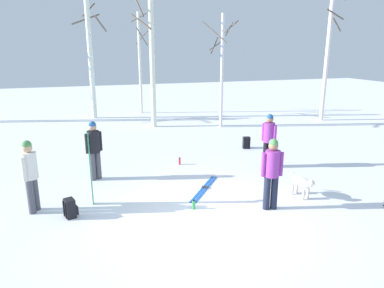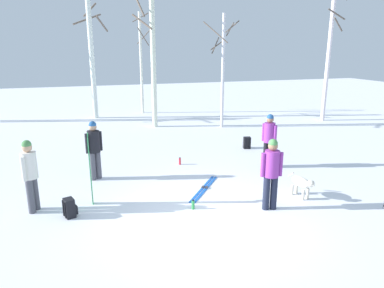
# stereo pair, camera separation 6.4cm
# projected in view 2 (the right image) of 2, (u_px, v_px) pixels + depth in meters

# --- Properties ---
(ground_plane) EXTENTS (60.00, 60.00, 0.00)m
(ground_plane) POSITION_uv_depth(u_px,v_px,m) (204.00, 218.00, 7.95)
(ground_plane) COLOR white
(person_0) EXTENTS (0.34, 0.48, 1.72)m
(person_0) POSITION_uv_depth(u_px,v_px,m) (30.00, 171.00, 8.03)
(person_0) COLOR #4C4C56
(person_0) RESTS_ON ground_plane
(person_1) EXTENTS (0.34, 0.47, 1.72)m
(person_1) POSITION_uv_depth(u_px,v_px,m) (269.00, 137.00, 11.09)
(person_1) COLOR black
(person_1) RESTS_ON ground_plane
(person_2) EXTENTS (0.47, 0.34, 1.72)m
(person_2) POSITION_uv_depth(u_px,v_px,m) (94.00, 147.00, 10.05)
(person_2) COLOR #4C4C56
(person_2) RESTS_ON ground_plane
(person_3) EXTENTS (0.51, 0.34, 1.72)m
(person_3) POSITION_uv_depth(u_px,v_px,m) (271.00, 170.00, 8.14)
(person_3) COLOR #1E2338
(person_3) RESTS_ON ground_plane
(dog) EXTENTS (0.32, 0.89, 0.57)m
(dog) POSITION_uv_depth(u_px,v_px,m) (302.00, 183.00, 8.95)
(dog) COLOR beige
(dog) RESTS_ON ground_plane
(ski_pair_planted_0) EXTENTS (0.04, 0.25, 1.80)m
(ski_pair_planted_0) POSITION_uv_depth(u_px,v_px,m) (90.00, 170.00, 8.39)
(ski_pair_planted_0) COLOR green
(ski_pair_planted_0) RESTS_ON ground_plane
(ski_pair_lying_0) EXTENTS (1.32, 1.64, 0.05)m
(ski_pair_lying_0) POSITION_uv_depth(u_px,v_px,m) (204.00, 188.00, 9.59)
(ski_pair_lying_0) COLOR blue
(ski_pair_lying_0) RESTS_ON ground_plane
(backpack_0) EXTENTS (0.33, 0.31, 0.44)m
(backpack_0) POSITION_uv_depth(u_px,v_px,m) (70.00, 208.00, 7.95)
(backpack_0) COLOR black
(backpack_0) RESTS_ON ground_plane
(backpack_1) EXTENTS (0.30, 0.32, 0.44)m
(backpack_1) POSITION_uv_depth(u_px,v_px,m) (247.00, 143.00, 13.38)
(backpack_1) COLOR black
(backpack_1) RESTS_ON ground_plane
(water_bottle_0) EXTENTS (0.07, 0.07, 0.24)m
(water_bottle_0) POSITION_uv_depth(u_px,v_px,m) (180.00, 161.00, 11.55)
(water_bottle_0) COLOR red
(water_bottle_0) RESTS_ON ground_plane
(water_bottle_1) EXTENTS (0.07, 0.07, 0.23)m
(water_bottle_1) POSITION_uv_depth(u_px,v_px,m) (193.00, 205.00, 8.36)
(water_bottle_1) COLOR green
(water_bottle_1) RESTS_ON ground_plane
(birch_tree_2) EXTENTS (1.77, 1.79, 6.73)m
(birch_tree_2) POSITION_uv_depth(u_px,v_px,m) (92.00, 52.00, 18.37)
(birch_tree_2) COLOR white
(birch_tree_2) RESTS_ON ground_plane
(birch_tree_3) EXTENTS (1.01, 1.41, 7.04)m
(birch_tree_3) POSITION_uv_depth(u_px,v_px,m) (152.00, 49.00, 16.16)
(birch_tree_3) COLOR silver
(birch_tree_3) RESTS_ON ground_plane
(birch_tree_4) EXTENTS (1.18, 1.33, 5.60)m
(birch_tree_4) POSITION_uv_depth(u_px,v_px,m) (141.00, 61.00, 20.01)
(birch_tree_4) COLOR white
(birch_tree_4) RESTS_ON ground_plane
(birch_tree_5) EXTENTS (1.60, 1.59, 5.18)m
(birch_tree_5) POSITION_uv_depth(u_px,v_px,m) (223.00, 68.00, 16.31)
(birch_tree_5) COLOR silver
(birch_tree_5) RESTS_ON ground_plane
(birch_tree_6) EXTENTS (1.32, 0.84, 7.88)m
(birch_tree_6) POSITION_uv_depth(u_px,v_px,m) (330.00, 40.00, 17.52)
(birch_tree_6) COLOR silver
(birch_tree_6) RESTS_ON ground_plane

